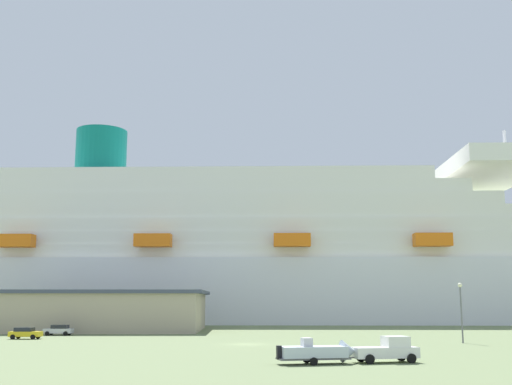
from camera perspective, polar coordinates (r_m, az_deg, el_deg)
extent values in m
plane|color=#66754C|center=(108.57, -0.10, -12.52)|extent=(600.00, 600.00, 0.00)
cube|color=white|center=(156.04, -2.57, -8.98)|extent=(217.77, 36.70, 14.68)
cube|color=white|center=(156.42, -2.54, -5.74)|extent=(191.64, 33.72, 2.99)
cube|color=white|center=(157.02, -4.12, -4.64)|extent=(183.41, 32.93, 2.99)
cube|color=white|center=(157.79, -5.69, -3.55)|extent=(174.61, 32.41, 2.99)
cube|color=white|center=(158.74, -7.23, -2.47)|extent=(169.17, 31.57, 2.99)
cube|color=white|center=(159.85, -8.75, -1.41)|extent=(161.00, 31.35, 2.99)
cube|color=white|center=(161.13, -10.24, -0.36)|extent=(155.92, 30.67, 2.99)
cube|color=white|center=(162.57, -11.71, 0.68)|extent=(148.17, 30.28, 2.99)
cube|color=white|center=(168.05, 20.33, 1.97)|extent=(21.97, 39.17, 4.00)
cylinder|color=#0C7266|center=(165.73, -13.82, 3.31)|extent=(12.85, 12.85, 12.57)
cylinder|color=silver|center=(170.32, 21.64, 3.27)|extent=(0.80, 0.80, 12.00)
cube|color=orange|center=(148.96, -20.92, -4.10)|extent=(8.02, 3.24, 2.80)
cube|color=orange|center=(140.26, -9.30, -4.30)|extent=(8.02, 3.24, 2.80)
cube|color=orange|center=(137.89, 3.27, -4.32)|extent=(8.02, 3.24, 2.80)
cube|color=orange|center=(142.15, 15.67, -4.13)|extent=(8.02, 3.24, 2.80)
cube|color=#B7A88C|center=(117.92, -15.45, -10.40)|extent=(43.36, 26.38, 6.39)
cube|color=#3F4759|center=(117.92, -15.37, -8.70)|extent=(45.10, 27.43, 0.60)
cube|color=white|center=(56.67, 11.57, -13.98)|extent=(5.92, 3.28, 0.90)
cube|color=white|center=(57.02, 12.49, -13.01)|extent=(2.40, 2.27, 0.90)
cube|color=#26333F|center=(57.30, 13.12, -13.06)|extent=(0.50, 1.66, 0.63)
cylinder|color=black|center=(58.41, 13.00, -14.24)|extent=(0.84, 0.46, 0.80)
cylinder|color=black|center=(56.61, 13.88, -14.36)|extent=(0.84, 0.46, 0.80)
cylinder|color=black|center=(56.96, 9.46, -14.47)|extent=(0.84, 0.46, 0.80)
cylinder|color=black|center=(55.10, 10.24, -14.61)|extent=(0.84, 0.46, 0.80)
cube|color=#595960|center=(54.50, 5.20, -14.71)|extent=(6.31, 3.26, 0.16)
cube|color=#595960|center=(55.65, 8.83, -14.53)|extent=(1.95, 0.59, 0.10)
cylinder|color=black|center=(55.43, 4.59, -14.79)|extent=(0.67, 0.37, 0.64)
cylinder|color=black|center=(53.44, 5.25, -14.97)|extent=(0.67, 0.37, 0.64)
cube|color=silver|center=(54.46, 5.19, -14.15)|extent=(5.83, 3.33, 0.90)
cone|color=silver|center=(55.46, 8.39, -14.01)|extent=(1.61, 2.11, 1.88)
cube|color=silver|center=(54.25, 4.61, -13.33)|extent=(1.02, 1.16, 0.70)
cube|color=black|center=(53.67, 2.09, -14.25)|extent=(0.47, 0.57, 1.10)
cylinder|color=slate|center=(84.62, 18.09, -10.47)|extent=(0.20, 0.20, 6.93)
sphere|color=#F9F2CC|center=(84.63, 17.95, -7.96)|extent=(0.56, 0.56, 0.56)
cube|color=yellow|center=(94.78, -20.10, -11.92)|extent=(4.30, 1.93, 0.70)
cube|color=#1E232D|center=(94.83, -20.20, -11.54)|extent=(2.42, 1.70, 0.55)
cylinder|color=black|center=(95.11, -19.10, -12.18)|extent=(0.66, 0.23, 0.66)
cylinder|color=black|center=(93.41, -19.53, -12.21)|extent=(0.66, 0.23, 0.66)
cylinder|color=black|center=(96.19, -20.69, -12.06)|extent=(0.66, 0.23, 0.66)
cylinder|color=black|center=(94.50, -21.14, -12.08)|extent=(0.66, 0.23, 0.66)
cube|color=silver|center=(103.06, -17.43, -11.85)|extent=(4.29, 1.91, 0.70)
cube|color=#1E232D|center=(102.97, -17.30, -11.51)|extent=(2.41, 1.69, 0.55)
cylinder|color=black|center=(102.64, -18.36, -12.00)|extent=(0.66, 0.23, 0.66)
cylinder|color=black|center=(104.39, -18.03, -11.98)|extent=(0.66, 0.23, 0.66)
cylinder|color=black|center=(101.77, -16.84, -12.11)|extent=(0.66, 0.23, 0.66)
cylinder|color=black|center=(103.53, -16.52, -12.07)|extent=(0.66, 0.23, 0.66)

